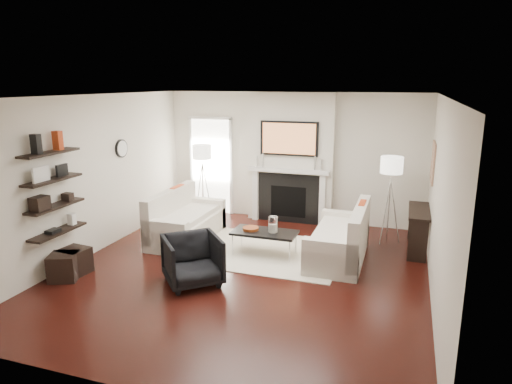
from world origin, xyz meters
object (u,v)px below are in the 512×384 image
(coffee_table, at_px, (265,233))
(armchair, at_px, (193,258))
(loveseat_right_base, at_px, (338,247))
(lamp_right_shade, at_px, (392,165))
(ottoman_near, at_px, (75,261))
(loveseat_left_base, at_px, (187,228))
(lamp_left_shade, at_px, (202,152))

(coffee_table, distance_m, armchair, 1.57)
(loveseat_right_base, height_order, lamp_right_shade, lamp_right_shade)
(loveseat_right_base, distance_m, lamp_right_shade, 1.85)
(armchair, height_order, ottoman_near, armchair)
(loveseat_left_base, distance_m, armchair, 1.99)
(loveseat_right_base, bearing_deg, coffee_table, -170.33)
(lamp_right_shade, relative_size, ottoman_near, 1.00)
(loveseat_left_base, height_order, coffee_table, same)
(loveseat_left_base, relative_size, armchair, 2.26)
(loveseat_right_base, bearing_deg, ottoman_near, -153.48)
(coffee_table, distance_m, lamp_right_shade, 2.61)
(loveseat_left_base, height_order, loveseat_right_base, same)
(loveseat_right_base, xyz_separation_m, ottoman_near, (-3.78, -1.89, -0.01))
(coffee_table, bearing_deg, loveseat_left_base, 169.57)
(lamp_left_shade, distance_m, lamp_right_shade, 3.92)
(coffee_table, xyz_separation_m, lamp_right_shade, (1.96, 1.36, 1.05))
(loveseat_right_base, relative_size, ottoman_near, 4.50)
(ottoman_near, bearing_deg, lamp_right_shade, 33.90)
(armchair, xyz_separation_m, lamp_left_shade, (-1.29, 3.13, 1.05))
(armchair, relative_size, lamp_right_shade, 2.00)
(loveseat_left_base, relative_size, coffee_table, 1.64)
(loveseat_right_base, bearing_deg, armchair, -138.93)
(coffee_table, height_order, lamp_right_shade, lamp_right_shade)
(loveseat_left_base, bearing_deg, lamp_left_shade, 102.54)
(coffee_table, xyz_separation_m, ottoman_near, (-2.56, -1.68, -0.20))
(loveseat_left_base, distance_m, lamp_left_shade, 1.90)
(armchair, xyz_separation_m, ottoman_near, (-1.91, -0.25, -0.20))
(coffee_table, bearing_deg, loveseat_right_base, 9.67)
(coffee_table, bearing_deg, lamp_right_shade, 34.73)
(coffee_table, relative_size, lamp_left_shade, 2.75)
(loveseat_right_base, relative_size, coffee_table, 1.64)
(loveseat_right_base, bearing_deg, loveseat_left_base, 178.17)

